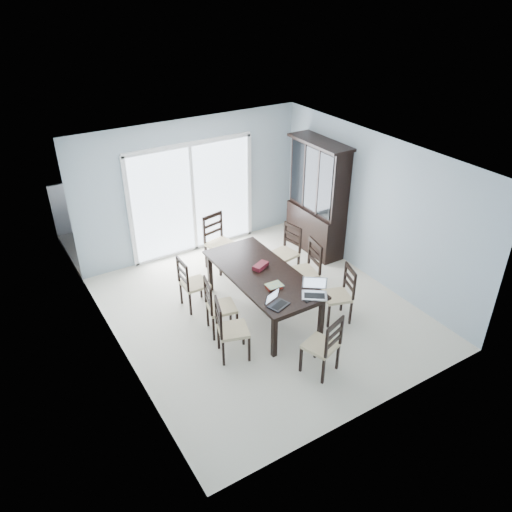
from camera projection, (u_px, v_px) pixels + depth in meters
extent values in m
plane|color=beige|center=(262.00, 311.00, 8.17)|extent=(5.00, 5.00, 0.00)
plane|color=white|center=(263.00, 159.00, 6.86)|extent=(5.00, 5.00, 0.00)
cube|color=#9AACB7|center=(191.00, 187.00, 9.35)|extent=(4.50, 0.02, 2.60)
cube|color=#9AACB7|center=(116.00, 285.00, 6.50)|extent=(0.02, 5.00, 2.60)
cube|color=#9AACB7|center=(373.00, 209.00, 8.53)|extent=(0.02, 5.00, 2.60)
cube|color=gray|center=(176.00, 231.00, 10.77)|extent=(4.50, 2.00, 0.10)
cube|color=#99999E|center=(156.00, 189.00, 11.20)|extent=(4.50, 0.06, 1.10)
cube|color=black|center=(262.00, 274.00, 7.80)|extent=(1.00, 2.20, 0.04)
cube|color=black|center=(262.00, 277.00, 7.83)|extent=(0.88, 2.08, 0.10)
cube|color=black|center=(274.00, 337.00, 7.07)|extent=(0.07, 0.07, 0.69)
cube|color=black|center=(321.00, 318.00, 7.45)|extent=(0.07, 0.07, 0.69)
cube|color=black|center=(210.00, 273.00, 8.54)|extent=(0.07, 0.07, 0.69)
cube|color=black|center=(252.00, 260.00, 8.92)|extent=(0.07, 0.07, 0.69)
cube|color=black|center=(315.00, 229.00, 9.78)|extent=(0.45, 1.30, 0.85)
cube|color=black|center=(319.00, 177.00, 9.25)|extent=(0.38, 1.30, 1.30)
cube|color=black|center=(321.00, 142.00, 8.90)|extent=(0.50, 1.38, 0.05)
cube|color=black|center=(325.00, 187.00, 8.86)|extent=(0.02, 0.36, 1.18)
cube|color=black|center=(311.00, 179.00, 9.17)|extent=(0.02, 0.36, 1.18)
cube|color=black|center=(298.00, 172.00, 9.48)|extent=(0.02, 0.36, 1.18)
cube|color=silver|center=(193.00, 200.00, 9.46)|extent=(2.40, 0.02, 2.10)
cube|color=white|center=(189.00, 144.00, 8.91)|extent=(2.52, 0.05, 0.08)
cube|color=white|center=(193.00, 200.00, 9.45)|extent=(0.06, 0.05, 2.10)
cube|color=white|center=(196.00, 247.00, 9.97)|extent=(2.52, 0.05, 0.05)
cube|color=black|center=(218.00, 337.00, 7.27)|extent=(0.04, 0.04, 0.42)
cube|color=black|center=(223.00, 354.00, 6.96)|extent=(0.04, 0.04, 0.42)
cube|color=black|center=(243.00, 333.00, 7.35)|extent=(0.04, 0.04, 0.42)
cube|color=black|center=(249.00, 349.00, 7.04)|extent=(0.04, 0.04, 0.42)
cube|color=#D2B78C|center=(233.00, 330.00, 7.04)|extent=(0.51, 0.51, 0.05)
cube|color=black|center=(208.00, 315.00, 7.73)|extent=(0.04, 0.04, 0.41)
cube|color=black|center=(214.00, 329.00, 7.43)|extent=(0.04, 0.04, 0.41)
cube|color=black|center=(230.00, 311.00, 7.84)|extent=(0.04, 0.04, 0.41)
cube|color=black|center=(237.00, 324.00, 7.54)|extent=(0.04, 0.04, 0.41)
cube|color=#D2B78C|center=(222.00, 307.00, 7.52)|extent=(0.48, 0.48, 0.05)
cube|color=black|center=(181.00, 293.00, 8.25)|extent=(0.03, 0.03, 0.41)
cube|color=black|center=(190.00, 304.00, 7.98)|extent=(0.03, 0.03, 0.41)
cube|color=black|center=(201.00, 287.00, 8.41)|extent=(0.03, 0.03, 0.41)
cube|color=black|center=(211.00, 298.00, 8.15)|extent=(0.03, 0.03, 0.41)
cube|color=#D2B78C|center=(195.00, 284.00, 8.08)|extent=(0.40, 0.40, 0.05)
cube|color=black|center=(350.00, 313.00, 7.78)|extent=(0.04, 0.04, 0.41)
cube|color=black|center=(342.00, 300.00, 8.09)|extent=(0.04, 0.04, 0.41)
cube|color=black|center=(329.00, 316.00, 7.71)|extent=(0.04, 0.04, 0.41)
cube|color=black|center=(321.00, 303.00, 8.01)|extent=(0.04, 0.04, 0.41)
cube|color=#D2B78C|center=(336.00, 296.00, 7.78)|extent=(0.50, 0.50, 0.05)
cube|color=black|center=(318.00, 289.00, 8.31)|extent=(0.04, 0.04, 0.46)
cube|color=black|center=(307.00, 277.00, 8.64)|extent=(0.04, 0.04, 0.46)
cube|color=black|center=(296.00, 294.00, 8.19)|extent=(0.04, 0.04, 0.46)
cube|color=black|center=(286.00, 282.00, 8.51)|extent=(0.04, 0.04, 0.46)
cube|color=#D2B78C|center=(302.00, 273.00, 8.28)|extent=(0.52, 0.52, 0.05)
cube|color=black|center=(298.00, 266.00, 8.99)|extent=(0.04, 0.04, 0.43)
cube|color=black|center=(284.00, 258.00, 9.23)|extent=(0.04, 0.04, 0.43)
cube|color=black|center=(283.00, 273.00, 8.77)|extent=(0.04, 0.04, 0.43)
cube|color=black|center=(269.00, 265.00, 9.01)|extent=(0.04, 0.04, 0.43)
cube|color=#D2B78C|center=(284.00, 254.00, 8.88)|extent=(0.48, 0.48, 0.05)
cube|color=black|center=(323.00, 372.00, 6.66)|extent=(0.04, 0.04, 0.41)
cube|color=black|center=(338.00, 357.00, 6.90)|extent=(0.04, 0.04, 0.41)
cube|color=black|center=(301.00, 360.00, 6.86)|extent=(0.04, 0.04, 0.41)
cube|color=black|center=(316.00, 346.00, 7.10)|extent=(0.04, 0.04, 0.41)
cube|color=#D2B78C|center=(320.00, 346.00, 6.76)|extent=(0.51, 0.51, 0.05)
cube|color=black|center=(223.00, 249.00, 9.49)|extent=(0.04, 0.04, 0.46)
cube|color=black|center=(206.00, 257.00, 9.25)|extent=(0.04, 0.04, 0.46)
cube|color=black|center=(237.00, 257.00, 9.24)|extent=(0.04, 0.04, 0.46)
cube|color=black|center=(220.00, 265.00, 9.00)|extent=(0.04, 0.04, 0.46)
cube|color=#D2B78C|center=(221.00, 245.00, 9.12)|extent=(0.53, 0.53, 0.05)
cube|color=black|center=(279.00, 305.00, 7.02)|extent=(0.34, 0.29, 0.02)
cube|color=silver|center=(279.00, 299.00, 6.97)|extent=(0.25, 0.11, 0.15)
cube|color=#B9B9BC|center=(314.00, 296.00, 7.22)|extent=(0.44, 0.42, 0.02)
cube|color=silver|center=(315.00, 288.00, 7.16)|extent=(0.29, 0.22, 0.19)
cube|color=maroon|center=(274.00, 286.00, 7.42)|extent=(0.25, 0.20, 0.03)
cube|color=gold|center=(274.00, 285.00, 7.42)|extent=(0.25, 0.19, 0.01)
cube|color=black|center=(308.00, 301.00, 7.12)|extent=(0.10, 0.06, 0.01)
cube|color=#541017|center=(261.00, 266.00, 7.89)|extent=(0.31, 0.24, 0.07)
cube|color=brown|center=(158.00, 215.00, 10.38)|extent=(1.75, 1.58, 0.83)
cube|color=gray|center=(156.00, 195.00, 10.16)|extent=(1.80, 1.63, 0.06)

